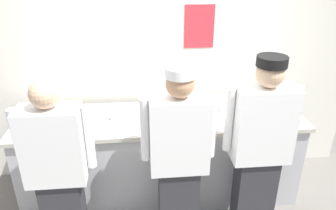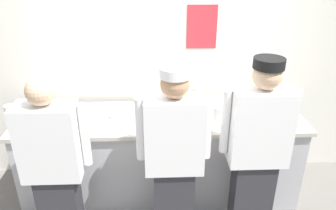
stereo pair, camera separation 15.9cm
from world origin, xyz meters
The scene contains 16 objects.
wall_back centered at (0.00, 0.89, 1.46)m, with size 4.36×0.11×2.92m.
prep_counter centered at (0.00, 0.39, 0.46)m, with size 2.78×0.74×0.91m.
chef_near_left centered at (-0.84, -0.30, 0.84)m, with size 0.59×0.24×1.59m.
chef_center centered at (0.10, -0.27, 0.88)m, with size 0.60×0.24×1.64m.
chef_far_right centered at (0.78, -0.23, 0.90)m, with size 0.61×0.24×1.69m.
plate_stack_front centered at (0.18, 0.52, 0.95)m, with size 0.23×0.23×0.07m.
mixing_bowl_steel centered at (0.59, 0.44, 0.97)m, with size 0.35×0.35×0.13m, color #B7BABF.
sheet_tray centered at (-0.89, 0.37, 0.92)m, with size 0.52×0.32×0.02m, color #B7BABF.
squeeze_bottle_primary centered at (-1.15, 0.17, 1.00)m, with size 0.06×0.06×0.19m.
squeeze_bottle_secondary centered at (0.35, 0.61, 1.00)m, with size 0.06×0.06×0.20m.
squeeze_bottle_spare centered at (1.11, 0.55, 1.00)m, with size 0.05×0.05×0.19m.
ramekin_green_sauce centered at (-0.44, 0.38, 0.94)m, with size 0.08×0.08×0.05m.
ramekin_yellow_sauce centered at (1.14, 0.28, 0.94)m, with size 0.11×0.11×0.05m.
ramekin_orange_sauce centered at (-0.05, 0.46, 0.94)m, with size 0.10×0.10×0.04m.
deli_cup centered at (0.97, 0.55, 0.96)m, with size 0.09×0.09×0.09m, color white.
chefs_knife centered at (0.88, 0.27, 0.92)m, with size 0.28×0.03×0.02m.
Camera 2 is at (-0.04, -2.44, 2.38)m, focal length 34.97 mm.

